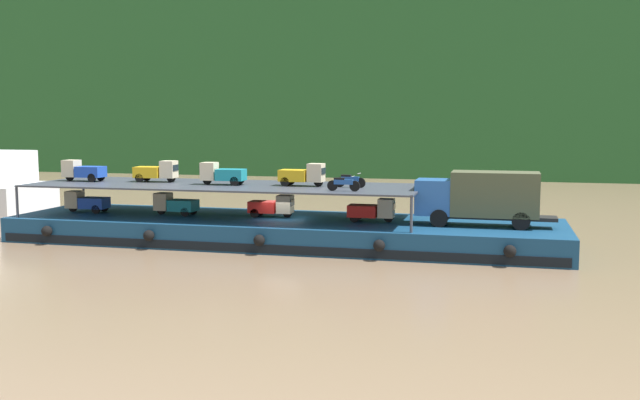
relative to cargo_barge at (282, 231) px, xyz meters
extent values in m
plane|color=#7F664C|center=(0.00, 0.02, -0.75)|extent=(400.00, 400.00, 0.00)
cube|color=#235628|center=(0.00, 61.22, 15.41)|extent=(148.78, 25.08, 32.31)
cube|color=navy|center=(0.00, 0.02, 0.00)|extent=(33.65, 8.19, 1.50)
cube|color=black|center=(0.00, -4.09, -0.40)|extent=(32.98, 0.06, 0.50)
sphere|color=black|center=(-13.46, -4.26, 0.10)|extent=(0.64, 0.64, 0.64)
sphere|color=black|center=(-6.73, -4.26, 0.10)|extent=(0.64, 0.64, 0.64)
sphere|color=black|center=(0.00, -4.26, 0.10)|extent=(0.64, 0.64, 0.64)
sphere|color=black|center=(6.73, -4.26, 0.10)|extent=(0.64, 0.64, 0.64)
sphere|color=black|center=(13.46, -4.26, 0.10)|extent=(0.64, 0.64, 0.64)
cube|color=#285BA3|center=(9.22, -0.20, 2.35)|extent=(2.02, 2.21, 2.00)
cube|color=#192833|center=(8.19, -0.19, 2.70)|extent=(0.08, 1.84, 0.60)
cube|color=#474C33|center=(12.62, -0.23, 2.60)|extent=(4.82, 2.35, 2.50)
cube|color=black|center=(12.62, -0.23, 1.30)|extent=(6.81, 1.45, 0.20)
cylinder|color=black|center=(9.63, 0.81, 1.25)|extent=(1.00, 0.29, 1.00)
cylinder|color=black|center=(9.61, -1.21, 1.25)|extent=(1.00, 0.29, 1.00)
cylinder|color=black|center=(14.07, 0.76, 1.25)|extent=(1.00, 0.29, 1.00)
cylinder|color=black|center=(14.05, -1.26, 1.25)|extent=(1.00, 0.29, 1.00)
cylinder|color=#383D47|center=(8.34, 3.64, 1.75)|extent=(0.16, 0.16, 2.00)
cylinder|color=#383D47|center=(8.34, -3.59, 1.75)|extent=(0.16, 0.16, 2.00)
cylinder|color=#383D47|center=(-15.94, 3.64, 1.75)|extent=(0.16, 0.16, 2.00)
cylinder|color=#383D47|center=(-15.94, -3.59, 1.75)|extent=(0.16, 0.16, 2.00)
cube|color=#383D47|center=(-3.80, 0.02, 2.70)|extent=(24.45, 7.39, 0.10)
cube|color=#1E47B7|center=(-12.67, -0.28, 1.38)|extent=(1.74, 1.26, 0.70)
cube|color=#C6B793|center=(-14.06, -0.34, 1.58)|extent=(0.94, 1.03, 1.10)
cube|color=#19232D|center=(-14.53, -0.35, 1.69)|extent=(0.07, 0.85, 0.38)
cylinder|color=black|center=(-14.21, -0.34, 1.03)|extent=(0.56, 0.16, 0.56)
cylinder|color=black|center=(-12.29, 0.26, 1.03)|extent=(0.56, 0.16, 0.56)
cylinder|color=black|center=(-12.25, -0.80, 1.03)|extent=(0.56, 0.16, 0.56)
cube|color=teal|center=(-6.48, -0.11, 1.38)|extent=(1.75, 1.27, 0.70)
cube|color=#C6B793|center=(-7.88, -0.05, 1.58)|extent=(0.94, 1.04, 1.10)
cube|color=#19232D|center=(-8.35, -0.03, 1.69)|extent=(0.07, 0.85, 0.38)
cylinder|color=black|center=(-8.03, -0.04, 1.03)|extent=(0.57, 0.16, 0.56)
cylinder|color=black|center=(-6.06, 0.41, 1.03)|extent=(0.57, 0.16, 0.56)
cylinder|color=black|center=(-6.10, -0.65, 1.03)|extent=(0.57, 0.16, 0.56)
cube|color=red|center=(-1.33, 0.43, 1.38)|extent=(1.72, 1.23, 0.70)
cube|color=beige|center=(0.07, 0.46, 1.58)|extent=(0.92, 1.02, 1.10)
cube|color=#19232D|center=(0.54, 0.47, 1.69)|extent=(0.06, 0.85, 0.38)
cylinder|color=black|center=(0.22, 0.46, 1.03)|extent=(0.56, 0.15, 0.56)
cylinder|color=black|center=(-1.71, -0.10, 1.03)|extent=(0.56, 0.15, 0.56)
cylinder|color=black|center=(-1.74, 0.96, 1.03)|extent=(0.56, 0.15, 0.56)
cube|color=red|center=(5.04, 0.00, 1.38)|extent=(1.70, 1.21, 0.70)
cube|color=beige|center=(6.44, -0.01, 1.58)|extent=(0.90, 1.00, 1.10)
cube|color=#19232D|center=(6.91, -0.01, 1.69)|extent=(0.04, 0.85, 0.38)
cylinder|color=black|center=(6.59, -0.01, 1.03)|extent=(0.56, 0.14, 0.56)
cylinder|color=black|center=(4.63, -0.53, 1.03)|extent=(0.56, 0.14, 0.56)
cylinder|color=black|center=(4.64, 0.53, 1.03)|extent=(0.56, 0.14, 0.56)
cube|color=#1E47B7|center=(-13.06, 0.05, 3.38)|extent=(1.71, 1.21, 0.70)
cube|color=beige|center=(-14.46, 0.04, 3.58)|extent=(0.90, 1.00, 1.10)
cube|color=#19232D|center=(-14.93, 0.04, 3.69)|extent=(0.04, 0.85, 0.38)
cylinder|color=black|center=(-14.61, 0.04, 3.03)|extent=(0.56, 0.14, 0.56)
cylinder|color=black|center=(-12.66, 0.58, 3.03)|extent=(0.56, 0.14, 0.56)
cylinder|color=black|center=(-12.66, -0.48, 3.03)|extent=(0.56, 0.14, 0.56)
cube|color=gold|center=(-9.23, 0.68, 3.38)|extent=(1.76, 1.28, 0.70)
cube|color=beige|center=(-7.83, 0.75, 3.58)|extent=(0.95, 1.04, 1.10)
cube|color=#19232D|center=(-7.36, 0.77, 3.69)|extent=(0.08, 0.85, 0.38)
cylinder|color=black|center=(-7.68, 0.76, 3.03)|extent=(0.57, 0.17, 0.56)
cylinder|color=black|center=(-9.60, 0.13, 3.03)|extent=(0.57, 0.17, 0.56)
cylinder|color=black|center=(-9.65, 1.19, 3.03)|extent=(0.57, 0.17, 0.56)
cube|color=teal|center=(-3.23, -0.13, 3.38)|extent=(1.75, 1.28, 0.70)
cube|color=beige|center=(-4.62, -0.19, 3.58)|extent=(0.94, 1.04, 1.10)
cube|color=#19232D|center=(-5.09, -0.22, 3.69)|extent=(0.08, 0.85, 0.38)
cylinder|color=black|center=(-4.77, -0.20, 3.03)|extent=(0.57, 0.17, 0.56)
cylinder|color=black|center=(-2.85, 0.42, 3.03)|extent=(0.57, 0.17, 0.56)
cylinder|color=black|center=(-2.80, -0.64, 3.03)|extent=(0.57, 0.17, 0.56)
cube|color=gold|center=(0.71, 0.25, 3.38)|extent=(1.74, 1.25, 0.70)
cube|color=beige|center=(2.11, 0.21, 3.58)|extent=(0.93, 1.03, 1.10)
cube|color=#19232D|center=(2.58, 0.19, 3.69)|extent=(0.07, 0.85, 0.38)
cylinder|color=black|center=(2.26, 0.20, 3.03)|extent=(0.56, 0.16, 0.56)
cylinder|color=black|center=(0.30, -0.26, 3.03)|extent=(0.56, 0.16, 0.56)
cylinder|color=black|center=(0.33, 0.80, 3.03)|extent=(0.56, 0.16, 0.56)
cylinder|color=black|center=(4.98, -2.22, 3.05)|extent=(0.60, 0.12, 0.60)
cylinder|color=black|center=(3.68, -2.17, 3.05)|extent=(0.60, 0.12, 0.60)
cube|color=#1E4C99|center=(4.33, -2.19, 3.27)|extent=(1.11, 0.24, 0.28)
cube|color=black|center=(4.08, -2.18, 3.45)|extent=(0.61, 0.22, 0.12)
cylinder|color=#B2B2B7|center=(4.88, -2.21, 3.60)|extent=(0.06, 0.55, 0.04)
cylinder|color=black|center=(4.90, -0.06, 3.05)|extent=(0.61, 0.18, 0.60)
cylinder|color=black|center=(3.61, 0.11, 3.05)|extent=(0.61, 0.18, 0.60)
cube|color=#1E4C99|center=(4.26, 0.02, 3.27)|extent=(1.12, 0.35, 0.28)
cube|color=black|center=(4.01, 0.06, 3.45)|extent=(0.62, 0.28, 0.12)
cylinder|color=#B2B2B7|center=(4.80, -0.05, 3.60)|extent=(0.11, 0.55, 0.04)
camera|label=1|loc=(12.77, -41.14, 6.75)|focal=39.88mm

